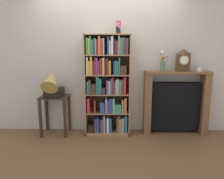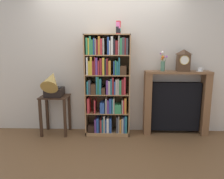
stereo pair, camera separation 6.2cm
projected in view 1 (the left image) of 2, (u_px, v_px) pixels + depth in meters
The scene contains 10 objects.
ground_plane at pixel (108, 135), 3.95m from camera, with size 7.78×6.40×0.02m, color brown.
wall_back at pixel (116, 61), 3.96m from camera, with size 4.78×0.08×2.60m, color beige.
bookshelf at pixel (108, 86), 3.82m from camera, with size 0.78×0.34×1.76m.
cup_stack at pixel (118, 28), 3.68m from camera, with size 0.08×0.08×0.22m.
side_table_left at pixel (55, 107), 3.90m from camera, with size 0.49×0.41×0.70m.
gramophone at pixel (52, 84), 3.72m from camera, with size 0.30×0.52×0.53m.
fireplace_mantel at pixel (175, 103), 3.94m from camera, with size 1.14×0.26×1.14m.
mantel_clock at pixel (183, 60), 3.76m from camera, with size 0.22×0.14×0.37m.
flower_vase at pixel (163, 62), 3.78m from camera, with size 0.11×0.14×0.34m.
teacup_with_saucer at pixel (199, 69), 3.79m from camera, with size 0.12×0.12×0.07m.
Camera 1 is at (0.15, -3.71, 1.56)m, focal length 35.01 mm.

